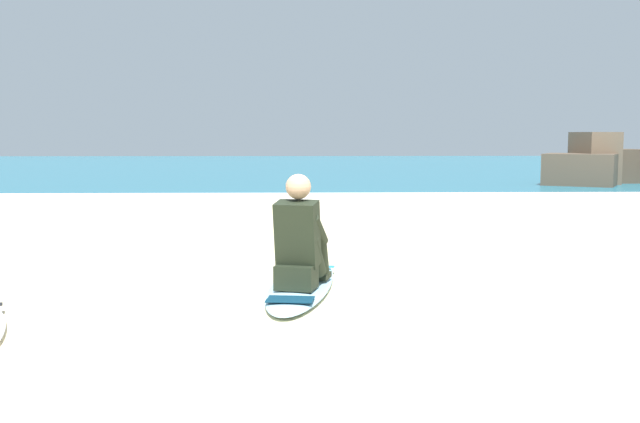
# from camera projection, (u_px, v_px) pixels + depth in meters

# --- Properties ---
(ground_plane) EXTENTS (80.00, 80.00, 0.00)m
(ground_plane) POSITION_uv_depth(u_px,v_px,m) (348.00, 294.00, 6.12)
(ground_plane) COLOR beige
(sea) EXTENTS (80.00, 28.00, 0.10)m
(sea) POSITION_uv_depth(u_px,v_px,m) (309.00, 168.00, 28.68)
(sea) COLOR teal
(sea) RESTS_ON ground
(breaking_foam) EXTENTS (80.00, 0.90, 0.11)m
(breaking_foam) POSITION_uv_depth(u_px,v_px,m) (319.00, 197.00, 15.07)
(breaking_foam) COLOR white
(breaking_foam) RESTS_ON ground
(surfboard_main) EXTENTS (0.81, 2.42, 0.08)m
(surfboard_main) POSITION_uv_depth(u_px,v_px,m) (302.00, 284.00, 6.37)
(surfboard_main) COLOR #9ED1E5
(surfboard_main) RESTS_ON ground
(surfer_seated) EXTENTS (0.51, 0.76, 0.95)m
(surfer_seated) POSITION_uv_depth(u_px,v_px,m) (300.00, 243.00, 6.08)
(surfer_seated) COLOR black
(surfer_seated) RESTS_ON surfboard_main
(rock_outcrop_distant) EXTENTS (4.44, 2.39, 1.53)m
(rock_outcrop_distant) POSITION_uv_depth(u_px,v_px,m) (623.00, 164.00, 18.19)
(rock_outcrop_distant) COLOR #756656
(rock_outcrop_distant) RESTS_ON ground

